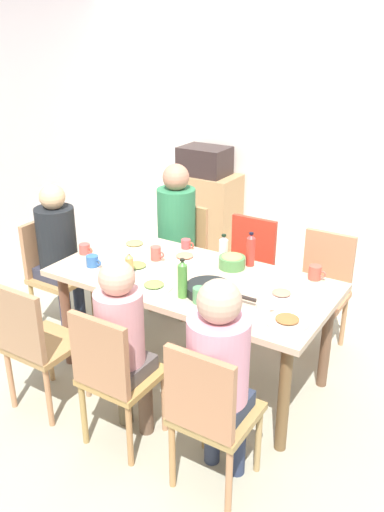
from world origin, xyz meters
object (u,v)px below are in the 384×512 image
bottle_0 (129,266)px  chair_0 (322,285)px  cup_1 (199,295)px  bottle_1 (223,248)px  person_3 (58,246)px  chair_5 (35,341)px  cup_2 (186,244)px  cup_7 (156,253)px  side_cabinet (204,216)px  plate_3 (135,245)px  plate_4 (185,257)px  person_6 (176,226)px  cup_5 (93,261)px  serving_pan (209,290)px  microwave (205,161)px  bottle_2 (251,250)px  chair_6 (182,251)px  plate_0 (281,294)px  person_4 (219,365)px  plate_5 (287,321)px  plate_1 (137,267)px  chair_3 (53,268)px  cup_6 (315,273)px  bowl_0 (232,261)px  cup_3 (264,304)px  chair_4 (209,411)px  person_1 (122,337)px  cup_4 (85,249)px  chair_2 (247,267)px  chair_1 (113,372)px  plate_2 (154,286)px  cup_0 (119,278)px

bottle_0 → chair_0: bearing=47.6°
cup_1 → bottle_1: 0.66m
person_3 → chair_5: size_ratio=1.35×
cup_2 → cup_7: cup_7 is taller
cup_7 → side_cabinet: size_ratio=0.12×
plate_3 → plate_4: same height
cup_7 → person_6: bearing=111.9°
plate_3 → cup_5: size_ratio=2.00×
serving_pan → side_cabinet: (-1.25, 2.05, -0.35)m
person_3 → microwave: size_ratio=2.53×
person_6 → bottle_2: bearing=-23.6°
chair_0 → bottle_2: bottle_2 is taller
chair_6 → microwave: 1.25m
plate_3 → bottle_1: bearing=10.2°
plate_3 → cup_1: bearing=-29.9°
plate_0 → side_cabinet: side_cabinet is taller
person_4 → cup_7: (-0.99, 0.85, 0.08)m
plate_5 → cup_5: 1.44m
plate_1 → bottle_1: 0.62m
plate_4 → serving_pan: size_ratio=0.49×
chair_3 → cup_6: chair_3 is taller
bowl_0 → cup_3: bowl_0 is taller
chair_4 → cup_6: (0.08, 1.23, 0.30)m
plate_0 → person_3: bearing=-178.4°
chair_5 → cup_7: chair_5 is taller
person_1 → cup_4: size_ratio=10.02×
cup_1 → bottle_2: 0.66m
serving_pan → chair_5: bearing=-141.0°
plate_5 → cup_7: size_ratio=2.23×
cup_5 → bottle_0: bottle_0 is taller
chair_2 → plate_1: size_ratio=3.70×
plate_4 → cup_6: (0.90, 0.17, 0.03)m
cup_1 → plate_4: bearing=130.3°
chair_1 → plate_3: (-0.65, 1.06, 0.27)m
plate_2 → side_cabinet: side_cabinet is taller
cup_2 → chair_0: bearing=25.6°
cup_0 → cup_2: (0.05, 0.73, -0.01)m
chair_3 → plate_3: (0.67, 0.22, 0.27)m
side_cabinet → microwave: 0.59m
cup_4 → bowl_0: bearing=18.8°
plate_3 → cup_0: 0.63m
cup_1 → cup_3: (0.38, 0.10, 0.00)m
cup_0 → cup_7: cup_7 is taller
plate_4 → cup_1: 0.66m
chair_4 → chair_6: (-1.25, 1.68, 0.00)m
bowl_0 → microwave: size_ratio=0.38×
cup_5 → side_cabinet: (-0.35, 2.11, -0.36)m
chair_0 → plate_3: chair_0 is taller
person_4 → bottle_2: person_4 is taller
plate_5 → microwave: size_ratio=0.51×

